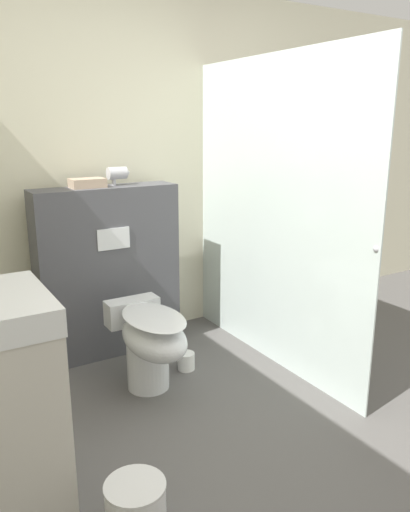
% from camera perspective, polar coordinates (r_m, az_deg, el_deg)
% --- Properties ---
extents(ground_plane, '(12.00, 12.00, 0.00)m').
position_cam_1_polar(ground_plane, '(2.61, 12.22, -22.27)').
color(ground_plane, '#565451').
extents(wall_back, '(8.00, 0.06, 2.50)m').
position_cam_1_polar(wall_back, '(3.70, -7.48, 9.90)').
color(wall_back, beige).
rests_on(wall_back, ground_plane).
extents(partition_panel, '(0.97, 0.25, 1.17)m').
position_cam_1_polar(partition_panel, '(3.48, -10.95, -1.78)').
color(partition_panel, '#4C4C51').
rests_on(partition_panel, ground_plane).
extents(shower_glass, '(0.04, 1.73, 1.98)m').
position_cam_1_polar(shower_glass, '(3.24, 7.78, 4.55)').
color(shower_glass, silver).
rests_on(shower_glass, ground_plane).
extents(toilet, '(0.33, 0.65, 0.50)m').
position_cam_1_polar(toilet, '(3.01, -6.31, -9.60)').
color(toilet, white).
rests_on(toilet, ground_plane).
extents(hair_drier, '(0.16, 0.08, 0.12)m').
position_cam_1_polar(hair_drier, '(3.42, -9.88, 9.29)').
color(hair_drier, '#B7B7BC').
rests_on(hair_drier, partition_panel).
extents(folded_towel, '(0.22, 0.14, 0.06)m').
position_cam_1_polar(folded_towel, '(3.33, -13.29, 8.12)').
color(folded_towel, tan).
rests_on(folded_towel, partition_panel).
extents(spare_toilet_roll, '(0.11, 0.11, 0.11)m').
position_cam_1_polar(spare_toilet_roll, '(3.34, -2.18, -11.91)').
color(spare_toilet_roll, white).
rests_on(spare_toilet_roll, ground_plane).
extents(waste_bin, '(0.24, 0.24, 0.24)m').
position_cam_1_polar(waste_bin, '(2.18, -7.90, -26.85)').
color(waste_bin, silver).
rests_on(waste_bin, ground_plane).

